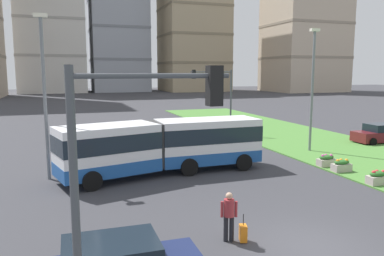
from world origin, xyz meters
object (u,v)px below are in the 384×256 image
car_maroon_sedan (380,134)px  rolling_suitcase (243,233)px  articulated_bus (164,145)px  streetlight_left (44,90)px  apartment_tower_westcentre (49,4)px  pedestrian_crossing (229,213)px  traffic_light_far_right (218,90)px  apartment_tower_east (305,26)px  traffic_light_near_left (128,165)px  flower_planter_1 (378,178)px  apartment_tower_centre (117,0)px  apartment_tower_eastcentre (193,23)px  streetlight_median (312,85)px  flower_planter_2 (341,165)px  flower_planter_3 (326,160)px

car_maroon_sedan → rolling_suitcase: 22.97m
articulated_bus → streetlight_left: bearing=171.5°
apartment_tower_westcentre → pedestrian_crossing: bearing=-86.0°
apartment_tower_westcentre → car_maroon_sedan: bearing=-73.9°
traffic_light_far_right → apartment_tower_east: apartment_tower_east is taller
articulated_bus → traffic_light_near_left: (-4.22, -13.59, 2.37)m
flower_planter_1 → apartment_tower_centre: bearing=89.1°
streetlight_left → apartment_tower_eastcentre: apartment_tower_eastcentre is taller
traffic_light_near_left → apartment_tower_centre: 115.06m
traffic_light_far_right → flower_planter_1: bearing=-84.4°
apartment_tower_westcentre → traffic_light_near_left: bearing=-88.3°
streetlight_left → apartment_tower_westcentre: size_ratio=0.18×
articulated_bus → streetlight_median: (11.67, 2.52, 3.19)m
flower_planter_2 → streetlight_median: streetlight_median is taller
apartment_tower_centre → apartment_tower_east: apartment_tower_centre is taller
traffic_light_far_right → streetlight_median: size_ratio=0.68×
flower_planter_1 → traffic_light_far_right: (-1.70, 17.22, 3.70)m
traffic_light_far_right → apartment_tower_westcentre: 88.44m
flower_planter_1 → apartment_tower_westcentre: 106.09m
apartment_tower_westcentre → apartment_tower_east: apartment_tower_westcentre is taller
car_maroon_sedan → flower_planter_2: bearing=-144.7°
traffic_light_near_left → streetlight_left: 14.67m
flower_planter_3 → apartment_tower_east: (53.75, 79.77, 18.67)m
flower_planter_3 → apartment_tower_westcentre: (-17.28, 97.85, 24.03)m
flower_planter_2 → traffic_light_near_left: traffic_light_near_left is taller
traffic_light_far_right → pedestrian_crossing: bearing=-111.6°
flower_planter_1 → apartment_tower_eastcentre: bearing=76.4°
apartment_tower_eastcentre → traffic_light_far_right: bearing=-107.5°
articulated_bus → flower_planter_1: 11.43m
flower_planter_2 → apartment_tower_eastcentre: 99.75m
flower_planter_2 → apartment_tower_westcentre: apartment_tower_westcentre is taller
flower_planter_2 → traffic_light_near_left: bearing=-143.2°
articulated_bus → apartment_tower_westcentre: size_ratio=0.25×
traffic_light_near_left → apartment_tower_centre: (15.65, 111.64, 23.04)m
streetlight_median → apartment_tower_westcentre: bearing=101.6°
articulated_bus → flower_planter_3: (9.77, -1.79, -1.23)m
pedestrian_crossing → streetlight_median: bearing=45.0°
apartment_tower_centre → apartment_tower_east: bearing=-21.1°
car_maroon_sedan → flower_planter_2: 11.57m
car_maroon_sedan → traffic_light_far_right: 14.04m
car_maroon_sedan → flower_planter_3: car_maroon_sedan is taller
streetlight_median → apartment_tower_eastcentre: (21.74, 89.19, 15.52)m
streetlight_median → apartment_tower_westcentre: apartment_tower_westcentre is taller
flower_planter_1 → traffic_light_near_left: 16.41m
apartment_tower_centre → apartment_tower_east: size_ratio=1.42×
rolling_suitcase → car_maroon_sedan: bearing=34.6°
rolling_suitcase → apartment_tower_east: size_ratio=0.03×
car_maroon_sedan → apartment_tower_centre: 98.40m
pedestrian_crossing → flower_planter_2: pedestrian_crossing is taller
traffic_light_near_left → flower_planter_3: bearing=40.1°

